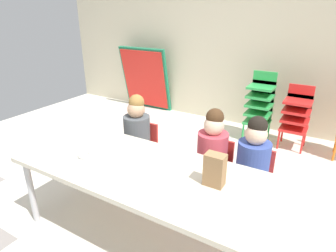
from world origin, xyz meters
The scene contains 12 objects.
ground_plane centered at (0.01, -0.01, -0.01)m, with size 6.57×4.42×0.02m.
back_wall centered at (0.00, 2.21, 1.39)m, with size 6.57×0.10×2.78m, color beige.
craft_table centered at (0.18, -0.57, 0.57)m, with size 2.00×0.80×0.61m.
seated_child_near_camera centered at (-0.37, 0.06, 0.55)m, with size 0.32×0.32×0.92m.
seated_child_middle_seat centered at (0.43, 0.06, 0.55)m, with size 0.34×0.34×0.92m.
seated_child_far_right centered at (0.78, 0.06, 0.55)m, with size 0.32×0.32×0.92m.
kid_chair_green_stack centered at (0.41, 1.72, 0.52)m, with size 0.32×0.30×0.92m.
kid_chair_red_stack centered at (0.87, 1.72, 0.46)m, with size 0.32×0.30×0.80m.
folded_activity_table centered at (-1.65, 2.01, 0.54)m, with size 0.90×0.29×1.09m.
paper_bag_brown centered at (0.67, -0.51, 0.72)m, with size 0.13×0.09×0.22m, color #9E754C.
paper_plate_near_edge centered at (-0.32, -0.67, 0.62)m, with size 0.18×0.18×0.01m, color white.
donut_powdered_on_plate centered at (-0.32, -0.67, 0.64)m, with size 0.12×0.12×0.03m, color white.
Camera 1 is at (1.23, -2.04, 1.68)m, focal length 30.76 mm.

